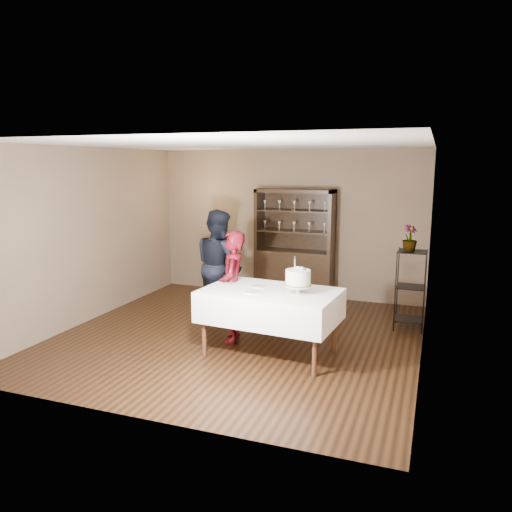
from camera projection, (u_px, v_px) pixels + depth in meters
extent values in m
plane|color=black|center=(238.00, 336.00, 7.17)|extent=(5.00, 5.00, 0.00)
plane|color=silver|center=(237.00, 144.00, 6.67)|extent=(5.00, 5.00, 0.00)
cube|color=brown|center=(288.00, 224.00, 9.23)|extent=(5.00, 0.02, 2.70)
cube|color=brown|center=(89.00, 235.00, 7.76)|extent=(0.02, 5.00, 2.70)
cube|color=brown|center=(427.00, 255.00, 6.08)|extent=(0.02, 5.00, 2.70)
cube|color=black|center=(294.00, 275.00, 9.09)|extent=(1.40, 0.48, 0.90)
cube|color=black|center=(298.00, 219.00, 9.11)|extent=(1.40, 0.03, 1.10)
cube|color=black|center=(295.00, 191.00, 8.81)|extent=(1.40, 0.48, 0.06)
cube|color=black|center=(295.00, 231.00, 8.94)|extent=(1.28, 0.42, 0.02)
cube|color=black|center=(295.00, 211.00, 8.87)|extent=(1.28, 0.42, 0.02)
cylinder|color=black|center=(395.00, 292.00, 7.28)|extent=(0.02, 0.02, 1.20)
cylinder|color=black|center=(424.00, 294.00, 7.15)|extent=(0.02, 0.02, 1.20)
cylinder|color=black|center=(397.00, 286.00, 7.65)|extent=(0.02, 0.02, 1.20)
cylinder|color=black|center=(425.00, 288.00, 7.52)|extent=(0.02, 0.02, 1.20)
cube|color=black|center=(409.00, 319.00, 7.48)|extent=(0.40, 0.40, 0.02)
cube|color=black|center=(410.00, 287.00, 7.39)|extent=(0.40, 0.40, 0.01)
cube|color=black|center=(413.00, 251.00, 7.29)|extent=(0.40, 0.40, 0.02)
cube|color=white|center=(270.00, 305.00, 6.39)|extent=(1.79, 1.20, 0.40)
cylinder|color=#462919|center=(204.00, 326.00, 6.38)|extent=(0.06, 0.06, 0.81)
cylinder|color=#462919|center=(315.00, 343.00, 5.76)|extent=(0.06, 0.06, 0.81)
cylinder|color=#462919|center=(234.00, 309.00, 7.12)|extent=(0.06, 0.06, 0.81)
cylinder|color=#462919|center=(335.00, 323.00, 6.50)|extent=(0.06, 0.06, 0.81)
imported|color=#38050F|center=(232.00, 287.00, 6.88)|extent=(0.52, 0.65, 1.55)
imported|color=black|center=(219.00, 265.00, 7.86)|extent=(1.08, 1.06, 1.75)
cylinder|color=beige|center=(298.00, 293.00, 6.18)|extent=(0.19, 0.19, 0.01)
cylinder|color=beige|center=(298.00, 290.00, 6.18)|extent=(0.05, 0.05, 0.10)
cylinder|color=beige|center=(298.00, 286.00, 6.17)|extent=(0.35, 0.35, 0.01)
cylinder|color=#4C7236|center=(298.00, 284.00, 6.16)|extent=(0.34, 0.34, 0.02)
cylinder|color=silver|center=(298.00, 277.00, 6.15)|extent=(0.34, 0.34, 0.19)
sphere|color=#597DC0|center=(300.00, 269.00, 6.12)|extent=(0.02, 0.02, 0.02)
cube|color=white|center=(295.00, 265.00, 6.11)|extent=(0.02, 0.02, 0.13)
cube|color=black|center=(295.00, 258.00, 6.10)|extent=(0.02, 0.02, 0.05)
cylinder|color=beige|center=(254.00, 292.00, 6.23)|extent=(0.27, 0.27, 0.01)
cylinder|color=beige|center=(258.00, 286.00, 6.54)|extent=(0.21, 0.21, 0.01)
imported|color=#4C7236|center=(410.00, 238.00, 7.25)|extent=(0.30, 0.30, 0.38)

